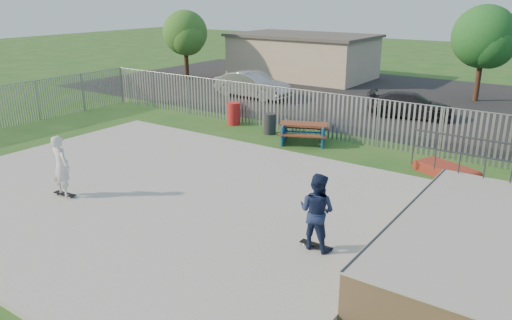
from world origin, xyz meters
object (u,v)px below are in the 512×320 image
Objects in this scene: funbox at (446,170)px; skater_navy at (317,211)px; car_silver at (252,85)px; tree_mid at (484,37)px; picnic_table at (304,133)px; car_dark at (411,105)px; tree_left at (185,33)px; trash_bin_red at (234,114)px; trash_bin_grey at (270,124)px; skater_white at (61,166)px.

funbox is 1.09× the size of skater_navy.
tree_mid reaches higher than car_silver.
tree_mid reaches higher than picnic_table.
car_silver reaches higher than car_dark.
tree_mid is (19.49, 3.79, 0.37)m from tree_left.
car_dark is (6.56, 6.33, 0.11)m from trash_bin_red.
trash_bin_red is 0.56× the size of skater_navy.
car_dark is 15.52m from skater_navy.
skater_white is (-0.93, -10.03, 0.65)m from trash_bin_grey.
tree_left reaches higher than car_silver.
trash_bin_red is 1.16× the size of trash_bin_grey.
car_dark is 2.24× the size of skater_white.
tree_left is at bearing -168.99° from tree_mid.
picnic_table is at bearing 151.62° from car_dark.
trash_bin_grey is at bearing -9.97° from trash_bin_red.
car_silver is at bearing -20.49° from tree_left.
funbox is 14.68m from tree_mid.
tree_left is (-21.58, 10.30, 3.15)m from funbox.
skater_navy is at bearing -43.73° from trash_bin_red.
car_silver is (-13.45, 7.26, 0.62)m from funbox.
skater_white is at bearing -106.69° from tree_mid.
car_dark is at bearing -8.06° from tree_left.
trash_bin_red is 10.56m from skater_white.
skater_navy is 8.04m from skater_white.
tree_left reaches higher than skater_navy.
car_dark is 2.24× the size of skater_navy.
picnic_table is 7.44m from car_dark.
trash_bin_red is (-4.33, 0.77, 0.11)m from picnic_table.
tree_mid is at bearing 56.49° from trash_bin_red.
funbox is 7.60m from skater_navy.
skater_white is at bearing 12.20° from skater_navy.
car_dark is (4.19, 6.74, 0.18)m from trash_bin_grey.
trash_bin_grey is at bearing 146.07° from picnic_table.
tree_left is (-17.68, 2.51, 2.70)m from car_dark.
trash_bin_red is at bearing 122.98° from car_dark.
picnic_table is at bearing -10.08° from trash_bin_red.
car_dark reaches higher than picnic_table.
car_dark is (9.55, 0.53, -0.16)m from car_silver.
car_dark is at bearing -78.34° from skater_navy.
funbox is 0.44× the size of car_silver.
tree_mid is at bearing -26.98° from car_dark.
car_dark is 0.78× the size of tree_mid.
picnic_table is 0.52× the size of car_silver.
car_silver is at bearing -48.72° from skater_navy.
skater_navy and skater_white have the same top height.
picnic_table is 0.50× the size of tree_left.
skater_navy reaches higher than funbox.
picnic_table is 9.60m from skater_navy.
skater_white reaches higher than trash_bin_grey.
trash_bin_grey is 7.94m from car_dark.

